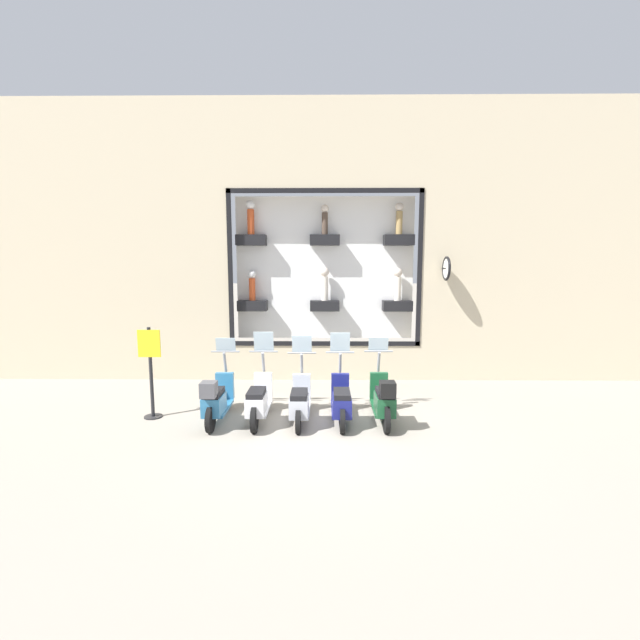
{
  "coord_description": "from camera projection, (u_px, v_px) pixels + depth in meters",
  "views": [
    {
      "loc": [
        -7.81,
        0.01,
        3.11
      ],
      "look_at": [
        1.77,
        0.11,
        1.85
      ],
      "focal_mm": 24.0,
      "sensor_mm": 36.0,
      "label": 1
    }
  ],
  "objects": [
    {
      "name": "ground_plane",
      "position": [
        325.0,
        428.0,
        8.15
      ],
      "size": [
        120.0,
        120.0,
        0.0
      ],
      "primitive_type": "plane",
      "color": "gray"
    },
    {
      "name": "building_facade",
      "position": [
        325.0,
        242.0,
        11.24
      ],
      "size": [
        1.23,
        36.0,
        7.26
      ],
      "color": "beige",
      "rests_on": "ground_plane"
    },
    {
      "name": "scooter_green_0",
      "position": [
        383.0,
        400.0,
        8.34
      ],
      "size": [
        1.8,
        0.6,
        1.56
      ],
      "color": "black",
      "rests_on": "ground_plane"
    },
    {
      "name": "scooter_navy_1",
      "position": [
        341.0,
        401.0,
        8.41
      ],
      "size": [
        1.79,
        0.6,
        1.67
      ],
      "color": "black",
      "rests_on": "ground_plane"
    },
    {
      "name": "scooter_silver_2",
      "position": [
        300.0,
        402.0,
        8.42
      ],
      "size": [
        1.79,
        0.6,
        1.6
      ],
      "color": "black",
      "rests_on": "ground_plane"
    },
    {
      "name": "scooter_white_3",
      "position": [
        259.0,
        400.0,
        8.43
      ],
      "size": [
        1.8,
        0.6,
        1.68
      ],
      "color": "black",
      "rests_on": "ground_plane"
    },
    {
      "name": "scooter_teal_4",
      "position": [
        217.0,
        400.0,
        8.37
      ],
      "size": [
        1.8,
        0.61,
        1.55
      ],
      "color": "black",
      "rests_on": "ground_plane"
    },
    {
      "name": "shop_sign_post",
      "position": [
        151.0,
        369.0,
        8.59
      ],
      "size": [
        0.36,
        0.45,
        1.86
      ],
      "color": "#232326",
      "rests_on": "ground_plane"
    }
  ]
}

